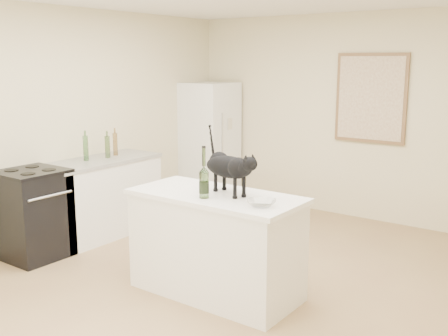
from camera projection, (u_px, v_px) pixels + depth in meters
floor at (220, 282)px, 4.90m from camera, size 5.50×5.50×0.00m
wall_back at (348, 117)px, 6.82m from camera, size 4.50×0.00×4.50m
wall_left at (59, 125)px, 5.94m from camera, size 0.00×5.50×5.50m
island_base at (216, 246)px, 4.60m from camera, size 1.44×0.67×0.86m
island_top at (216, 196)px, 4.51m from camera, size 1.50×0.70×0.04m
left_cabinets at (101, 199)px, 6.18m from camera, size 0.60×1.40×0.86m
left_countertop at (99, 161)px, 6.09m from camera, size 0.62×1.44×0.04m
stove at (33, 215)px, 5.46m from camera, size 0.60×0.60×0.90m
fridge at (209, 142)px, 7.72m from camera, size 0.68×0.68×1.70m
artwork_frame at (371, 98)px, 6.57m from camera, size 0.90×0.03×1.10m
artwork_canvas at (370, 98)px, 6.56m from camera, size 0.82×0.00×1.02m
black_cat at (229, 170)px, 4.46m from camera, size 0.62×0.38×0.42m
wine_bottle at (204, 175)px, 4.33m from camera, size 0.11×0.11×0.38m
glass_bowl at (261, 203)px, 4.10m from camera, size 0.29×0.29×0.05m
fridge_paper at (230, 124)px, 7.50m from camera, size 0.02×0.13×0.16m
counter_bottle_cluster at (102, 147)px, 6.13m from camera, size 0.12×0.48×0.28m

